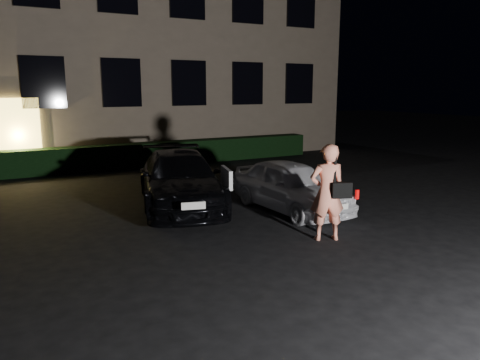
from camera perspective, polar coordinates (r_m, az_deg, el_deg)
ground at (r=8.04m, az=7.96°, el=-9.45°), size 80.00×80.00×0.00m
building at (r=21.69m, az=-17.60°, el=19.09°), size 20.00×8.11×12.00m
hedge at (r=17.27m, az=-13.46°, el=2.88°), size 15.00×0.70×0.85m
sedan at (r=11.36m, az=-7.33°, el=0.08°), size 2.95×4.80×1.30m
hatch at (r=10.92m, az=6.16°, el=-0.68°), size 1.48×3.49×1.18m
man at (r=8.82m, az=10.62°, el=-1.49°), size 0.78×0.66×1.82m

